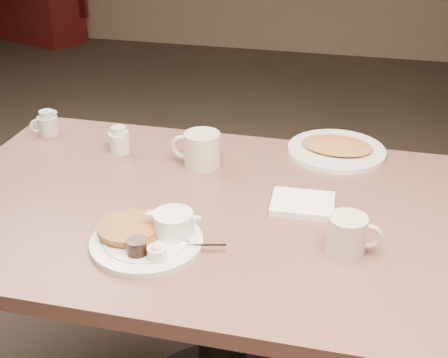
% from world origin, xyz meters
% --- Properties ---
extents(diner_table, '(1.50, 0.90, 0.75)m').
position_xyz_m(diner_table, '(0.00, 0.00, 0.58)').
color(diner_table, '#84564C').
rests_on(diner_table, ground).
extents(main_plate, '(0.33, 0.28, 0.07)m').
position_xyz_m(main_plate, '(-0.12, -0.20, 0.77)').
color(main_plate, white).
rests_on(main_plate, diner_table).
extents(coffee_mug_near, '(0.13, 0.10, 0.09)m').
position_xyz_m(coffee_mug_near, '(0.32, -0.13, 0.80)').
color(coffee_mug_near, beige).
rests_on(coffee_mug_near, diner_table).
extents(napkin, '(0.16, 0.13, 0.02)m').
position_xyz_m(napkin, '(0.20, 0.05, 0.76)').
color(napkin, white).
rests_on(napkin, diner_table).
extents(coffee_mug_far, '(0.15, 0.11, 0.10)m').
position_xyz_m(coffee_mug_far, '(-0.12, 0.22, 0.80)').
color(coffee_mug_far, beige).
rests_on(coffee_mug_far, diner_table).
extents(creamer_left, '(0.09, 0.08, 0.08)m').
position_xyz_m(creamer_left, '(-0.65, 0.31, 0.79)').
color(creamer_left, '#B7B7B4').
rests_on(creamer_left, diner_table).
extents(creamer_right, '(0.09, 0.07, 0.08)m').
position_xyz_m(creamer_right, '(-0.38, 0.25, 0.79)').
color(creamer_right, silver).
rests_on(creamer_right, diner_table).
extents(hash_plate, '(0.33, 0.33, 0.04)m').
position_xyz_m(hash_plate, '(0.26, 0.39, 0.76)').
color(hash_plate, white).
rests_on(hash_plate, diner_table).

